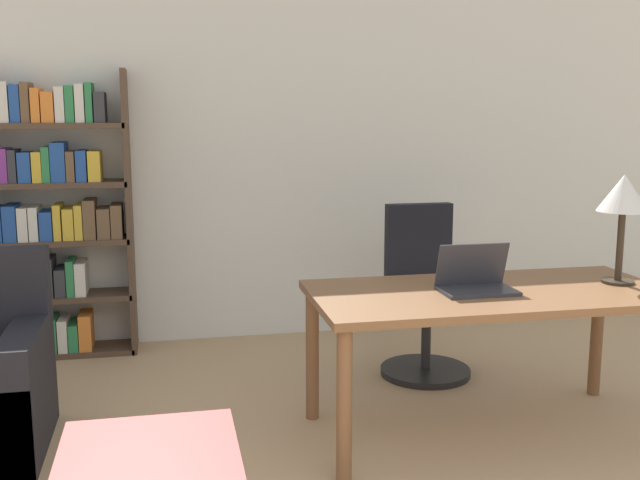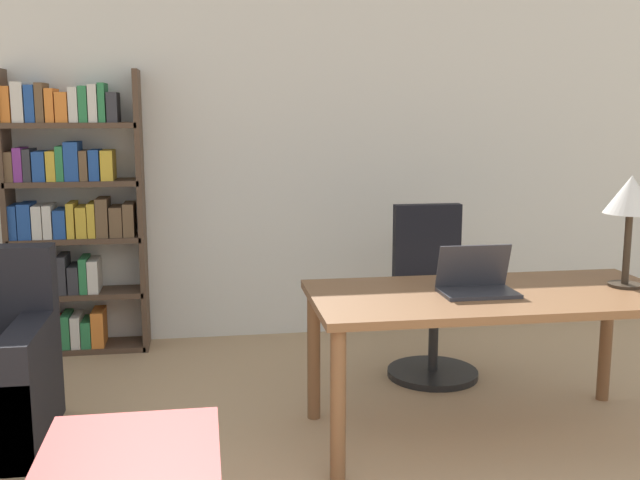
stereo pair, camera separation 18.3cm
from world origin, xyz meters
name	(u,v)px [view 2 (the right image)]	position (x,y,z in m)	size (l,w,h in m)	color
wall_back	(320,150)	(0.00, 4.53, 1.35)	(8.00, 0.06, 2.70)	silver
desk	(491,310)	(0.55, 2.58, 0.66)	(1.80, 0.84, 0.75)	brown
laptop	(476,283)	(0.47, 2.57, 0.80)	(0.37, 0.23, 0.24)	#2D2D33
table_lamp	(631,199)	(1.27, 2.60, 1.20)	(0.26, 0.26, 0.57)	#2D2319
office_chair	(431,302)	(0.54, 3.52, 0.46)	(0.56, 0.56, 1.06)	black
side_table_blue	(131,470)	(-1.11, 1.56, 0.46)	(0.59, 0.58, 0.54)	#B2332D
bookshelf	(68,218)	(-1.74, 4.34, 0.92)	(0.90, 0.28, 1.90)	#4C3828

